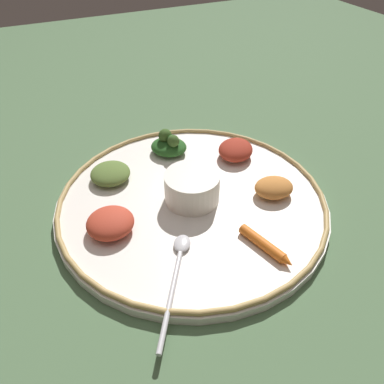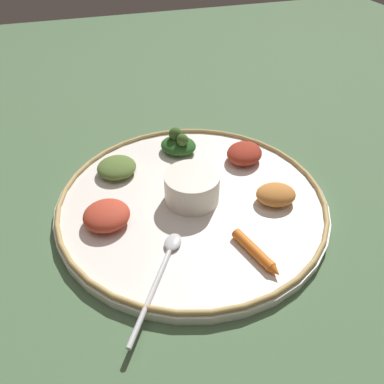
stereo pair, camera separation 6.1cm
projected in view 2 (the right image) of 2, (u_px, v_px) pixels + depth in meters
ground_plane at (192, 205)px, 0.63m from camera, size 2.40×2.40×0.00m
platter at (192, 202)px, 0.63m from camera, size 0.44×0.44×0.01m
platter_rim at (192, 198)px, 0.62m from camera, size 0.44×0.44×0.01m
center_bowl at (192, 187)px, 0.61m from camera, size 0.09×0.09×0.05m
spoon at (163, 266)px, 0.51m from camera, size 0.16×0.11×0.01m
greens_pile at (179, 143)px, 0.72m from camera, size 0.09×0.09×0.05m
carrot_near_spoon at (256, 252)px, 0.52m from camera, size 0.09×0.04×0.02m
mound_beet at (244, 153)px, 0.70m from camera, size 0.10×0.10×0.03m
mound_berbere_red at (107, 215)px, 0.57m from camera, size 0.09×0.09×0.03m
mound_collards at (117, 167)px, 0.67m from camera, size 0.09×0.09×0.02m
mound_squash at (276, 194)px, 0.61m from camera, size 0.06×0.07×0.03m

